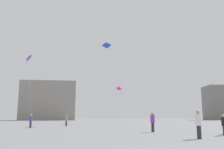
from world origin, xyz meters
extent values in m
cylinder|color=#2D2D33|center=(4.88, 7.76, 0.42)|extent=(0.27, 0.27, 0.84)
cylinder|color=white|center=(4.88, 7.76, 1.20)|extent=(0.40, 0.40, 0.73)
sphere|color=tan|center=(4.88, 7.76, 1.71)|extent=(0.27, 0.27, 0.27)
cylinder|color=#2D2D33|center=(-9.88, 23.51, 0.38)|extent=(0.25, 0.25, 0.76)
cylinder|color=#3351B7|center=(-9.88, 23.51, 1.09)|extent=(0.36, 0.36, 0.66)
sphere|color=tan|center=(-9.88, 23.51, 1.55)|extent=(0.25, 0.25, 0.25)
cylinder|color=#2D2D33|center=(-5.97, 28.17, 0.37)|extent=(0.24, 0.24, 0.74)
cylinder|color=gray|center=(-5.97, 28.17, 1.06)|extent=(0.35, 0.35, 0.64)
sphere|color=tan|center=(-5.97, 28.17, 1.50)|extent=(0.24, 0.24, 0.24)
cylinder|color=#2D2D33|center=(3.53, 14.48, 0.42)|extent=(0.27, 0.27, 0.83)
cylinder|color=purple|center=(3.53, 14.48, 1.20)|extent=(0.40, 0.40, 0.72)
sphere|color=tan|center=(3.53, 14.48, 1.69)|extent=(0.27, 0.27, 0.27)
cylinder|color=#2D2D33|center=(8.06, 10.37, 0.36)|extent=(0.24, 0.24, 0.72)
cylinder|color=black|center=(8.06, 10.37, 1.04)|extent=(0.35, 0.35, 0.63)
sphere|color=tan|center=(8.06, 10.37, 1.47)|extent=(0.24, 0.24, 0.24)
cone|color=purple|center=(-10.01, 21.26, 8.52)|extent=(0.67, 0.92, 0.78)
sphere|color=purple|center=(-10.10, 21.37, 8.31)|extent=(0.10, 0.10, 0.10)
sphere|color=purple|center=(-10.19, 21.48, 8.10)|extent=(0.10, 0.10, 0.10)
sphere|color=purple|center=(-10.28, 21.58, 7.89)|extent=(0.10, 0.10, 0.10)
cylinder|color=silver|center=(-9.94, 22.39, 4.91)|extent=(0.15, 2.27, 7.22)
pyramid|color=blue|center=(0.09, 31.68, 13.54)|extent=(1.40, 0.97, 0.66)
sphere|color=blue|center=(0.22, 31.67, 13.31)|extent=(0.10, 0.10, 0.10)
sphere|color=blue|center=(0.36, 31.67, 13.10)|extent=(0.10, 0.10, 0.10)
sphere|color=blue|center=(0.50, 31.68, 12.89)|extent=(0.10, 0.10, 0.10)
cylinder|color=silver|center=(-2.94, 29.91, 7.41)|extent=(6.07, 3.51, 12.23)
cone|color=#D12899|center=(1.77, 26.87, 5.56)|extent=(0.86, 0.67, 0.69)
sphere|color=#D12899|center=(1.84, 26.99, 5.35)|extent=(0.10, 0.10, 0.10)
sphere|color=#D12899|center=(1.90, 27.12, 5.14)|extent=(0.10, 0.10, 0.10)
sphere|color=#D12899|center=(1.96, 27.24, 4.93)|extent=(0.10, 0.10, 0.10)
cylinder|color=silver|center=(-2.10, 27.52, 3.43)|extent=(7.75, 1.32, 4.28)
cube|color=gray|center=(-19.00, 84.04, 7.17)|extent=(20.56, 12.69, 14.34)
camera|label=1|loc=(-1.88, -7.27, 1.45)|focal=37.55mm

